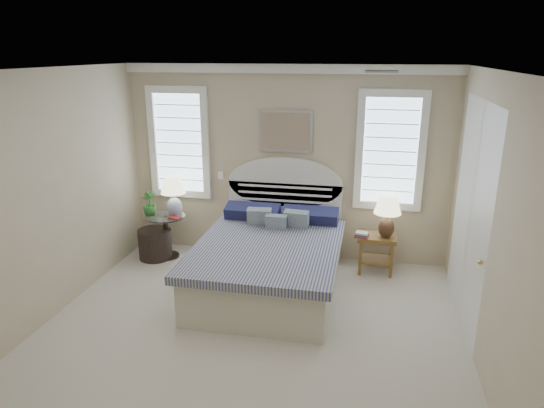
{
  "coord_description": "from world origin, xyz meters",
  "views": [
    {
      "loc": [
        1.14,
        -4.0,
        2.87
      ],
      "look_at": [
        0.11,
        1.0,
        1.24
      ],
      "focal_mm": 32.0,
      "sensor_mm": 36.0,
      "label": 1
    }
  ],
  "objects_px": {
    "floor_pot": "(155,244)",
    "lamp_left": "(173,192)",
    "side_table_left": "(167,232)",
    "lamp_right": "(387,212)",
    "nightstand_right": "(376,245)",
    "bed": "(271,258)"
  },
  "relations": [
    {
      "from": "lamp_left",
      "to": "side_table_left",
      "type": "bearing_deg",
      "value": -158.86
    },
    {
      "from": "bed",
      "to": "nightstand_right",
      "type": "height_order",
      "value": "bed"
    },
    {
      "from": "floor_pot",
      "to": "side_table_left",
      "type": "bearing_deg",
      "value": 22.28
    },
    {
      "from": "side_table_left",
      "to": "nightstand_right",
      "type": "distance_m",
      "value": 2.95
    },
    {
      "from": "bed",
      "to": "nightstand_right",
      "type": "xyz_separation_m",
      "value": [
        1.3,
        0.69,
        0.0
      ]
    },
    {
      "from": "side_table_left",
      "to": "lamp_right",
      "type": "distance_m",
      "value": 3.1
    },
    {
      "from": "side_table_left",
      "to": "bed",
      "type": "bearing_deg",
      "value": -19.74
    },
    {
      "from": "side_table_left",
      "to": "lamp_left",
      "type": "bearing_deg",
      "value": 21.14
    },
    {
      "from": "nightstand_right",
      "to": "side_table_left",
      "type": "bearing_deg",
      "value": -178.06
    },
    {
      "from": "bed",
      "to": "floor_pot",
      "type": "distance_m",
      "value": 1.89
    },
    {
      "from": "floor_pot",
      "to": "lamp_left",
      "type": "relative_size",
      "value": 0.82
    },
    {
      "from": "bed",
      "to": "side_table_left",
      "type": "xyz_separation_m",
      "value": [
        -1.65,
        0.59,
        0.0
      ]
    },
    {
      "from": "bed",
      "to": "lamp_right",
      "type": "height_order",
      "value": "bed"
    },
    {
      "from": "nightstand_right",
      "to": "floor_pot",
      "type": "distance_m",
      "value": 3.12
    },
    {
      "from": "nightstand_right",
      "to": "floor_pot",
      "type": "relative_size",
      "value": 1.13
    },
    {
      "from": "side_table_left",
      "to": "nightstand_right",
      "type": "height_order",
      "value": "side_table_left"
    },
    {
      "from": "floor_pot",
      "to": "lamp_left",
      "type": "bearing_deg",
      "value": 21.78
    },
    {
      "from": "side_table_left",
      "to": "nightstand_right",
      "type": "relative_size",
      "value": 1.19
    },
    {
      "from": "lamp_left",
      "to": "lamp_right",
      "type": "height_order",
      "value": "lamp_left"
    },
    {
      "from": "bed",
      "to": "lamp_left",
      "type": "relative_size",
      "value": 3.97
    },
    {
      "from": "side_table_left",
      "to": "nightstand_right",
      "type": "bearing_deg",
      "value": 1.94
    },
    {
      "from": "nightstand_right",
      "to": "bed",
      "type": "bearing_deg",
      "value": -151.97
    }
  ]
}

